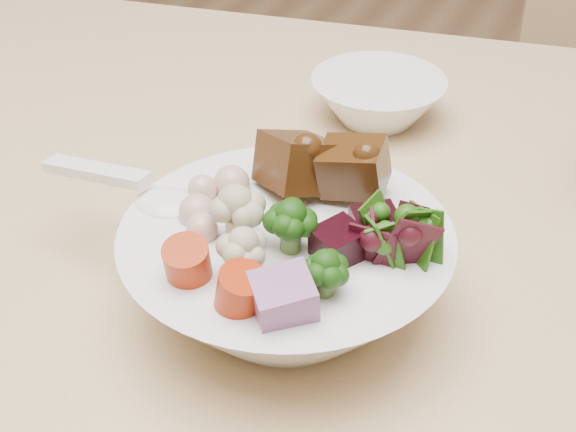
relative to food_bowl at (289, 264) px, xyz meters
The scene contains 3 objects.
food_bowl is the anchor object (origin of this frame).
soup_spoon 0.12m from the food_bowl, behind, with size 0.15×0.05×0.03m.
side_bowl 0.30m from the food_bowl, 96.70° to the left, with size 0.14×0.14×0.05m, color white, non-canonical shape.
Camera 1 is at (0.17, -0.41, 1.22)m, focal length 50.00 mm.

